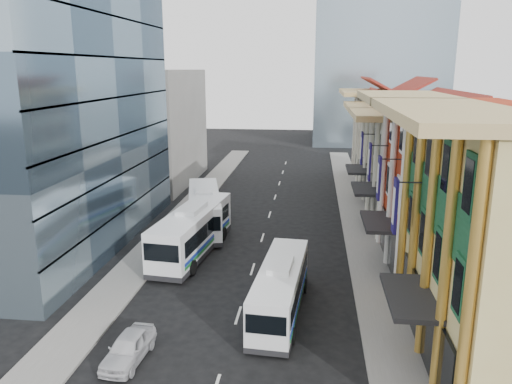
# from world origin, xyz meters

# --- Properties ---
(sidewalk_right) EXTENTS (3.00, 90.00, 0.15)m
(sidewalk_right) POSITION_xyz_m (8.50, 22.00, 0.07)
(sidewalk_right) COLOR slate
(sidewalk_right) RESTS_ON ground
(sidewalk_left) EXTENTS (3.00, 90.00, 0.15)m
(sidewalk_left) POSITION_xyz_m (-8.50, 22.00, 0.07)
(sidewalk_left) COLOR slate
(sidewalk_left) RESTS_ON ground
(shophouse_red) EXTENTS (8.00, 10.00, 12.00)m
(shophouse_red) POSITION_xyz_m (14.00, 17.00, 6.00)
(shophouse_red) COLOR #AD2E13
(shophouse_red) RESTS_ON ground
(shophouse_cream_near) EXTENTS (8.00, 9.00, 10.00)m
(shophouse_cream_near) POSITION_xyz_m (14.00, 26.50, 5.00)
(shophouse_cream_near) COLOR beige
(shophouse_cream_near) RESTS_ON ground
(shophouse_cream_mid) EXTENTS (8.00, 9.00, 10.00)m
(shophouse_cream_mid) POSITION_xyz_m (14.00, 35.50, 5.00)
(shophouse_cream_mid) COLOR beige
(shophouse_cream_mid) RESTS_ON ground
(shophouse_cream_far) EXTENTS (8.00, 12.00, 11.00)m
(shophouse_cream_far) POSITION_xyz_m (14.00, 46.00, 5.50)
(shophouse_cream_far) COLOR beige
(shophouse_cream_far) RESTS_ON ground
(office_tower) EXTENTS (12.00, 26.00, 30.00)m
(office_tower) POSITION_xyz_m (-17.00, 19.00, 15.00)
(office_tower) COLOR #415668
(office_tower) RESTS_ON ground
(office_block_far) EXTENTS (10.00, 18.00, 14.00)m
(office_block_far) POSITION_xyz_m (-16.00, 42.00, 7.00)
(office_block_far) COLOR gray
(office_block_far) RESTS_ON ground
(bus_left_near) EXTENTS (4.16, 12.44, 3.91)m
(bus_left_near) POSITION_xyz_m (-5.02, 17.59, 1.96)
(bus_left_near) COLOR white
(bus_left_near) RESTS_ON ground
(bus_left_far) EXTENTS (5.42, 12.10, 3.78)m
(bus_left_far) POSITION_xyz_m (-5.50, 23.99, 1.89)
(bus_left_far) COLOR white
(bus_left_far) RESTS_ON ground
(bus_right) EXTENTS (3.13, 10.28, 3.25)m
(bus_right) POSITION_xyz_m (2.44, 8.60, 1.62)
(bus_right) COLOR white
(bus_right) RESTS_ON ground
(sedan_left) EXTENTS (1.94, 4.21, 1.39)m
(sedan_left) POSITION_xyz_m (-4.72, 2.75, 0.70)
(sedan_left) COLOR silver
(sedan_left) RESTS_ON ground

